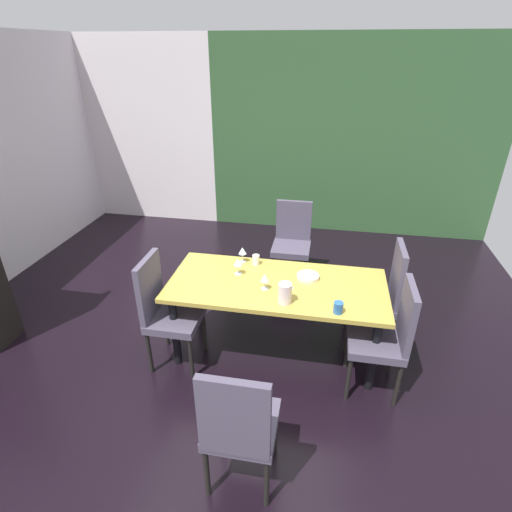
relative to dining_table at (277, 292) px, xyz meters
The scene contains 16 objects.
ground_plane 0.78m from the dining_table, behind, with size 6.28×6.25×0.02m, color black.
back_panel_interior 3.98m from the dining_table, 129.06° to the left, with size 2.13×0.10×2.78m, color silver.
garden_window_panel 3.20m from the dining_table, 77.54° to the left, with size 4.15×0.10×2.78m, color #2E512D.
dining_table is the anchor object (origin of this frame).
chair_left_near 0.99m from the dining_table, 162.29° to the right, with size 0.44×0.44×1.04m.
chair_head_far 1.36m from the dining_table, 89.82° to the left, with size 0.44×0.45×0.99m.
chair_head_near 1.36m from the dining_table, 91.71° to the right, with size 0.44×0.44×1.03m.
chair_right_near 0.99m from the dining_table, 17.76° to the right, with size 0.44×0.44×1.01m.
chair_right_far 0.99m from the dining_table, 17.71° to the left, with size 0.44×0.44×1.05m.
wine_glass_near_shelf 0.24m from the dining_table, 130.11° to the right, with size 0.07×0.07×0.15m.
wine_glass_left 0.43m from the dining_table, 165.37° to the left, with size 0.08×0.08×0.16m.
wine_glass_east 0.54m from the dining_table, 138.66° to the left, with size 0.08×0.08×0.15m.
serving_bowl_south 0.31m from the dining_table, 27.43° to the left, with size 0.20×0.20×0.04m, color silver.
cup_corner 0.41m from the dining_table, 128.29° to the left, with size 0.07×0.07×0.10m, color white.
cup_right 0.64m from the dining_table, 33.30° to the right, with size 0.08×0.08×0.09m, color #2A5DA0.
pitcher_front 0.34m from the dining_table, 69.97° to the right, with size 0.13×0.11×0.18m.
Camera 1 is at (0.76, -2.93, 2.58)m, focal length 28.00 mm.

